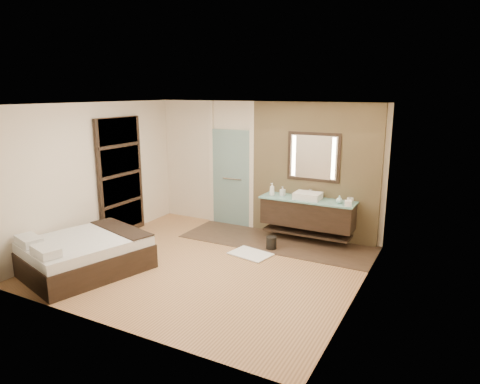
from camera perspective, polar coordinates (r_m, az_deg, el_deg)
The scene contains 15 objects.
floor at distance 7.44m, azimuth -4.29°, elevation -9.65°, with size 5.00×5.00×0.00m, color #8F5F3C.
tile_strip at distance 8.51m, azimuth 4.93°, elevation -6.61°, with size 3.80×1.30×0.01m, color #39271F.
stone_wall at distance 8.54m, azimuth 9.80°, elevation 2.67°, with size 2.60×0.08×2.70m, color tan.
vanity at distance 8.45m, azimuth 8.98°, elevation -2.78°, with size 1.85×0.55×0.88m.
mirror_unit at distance 8.44m, azimuth 9.77°, elevation 4.62°, with size 1.06×0.04×0.96m.
frosted_door at distance 9.30m, azimuth -1.16°, elevation 2.44°, with size 1.10×0.12×2.70m.
shoji_partition at distance 8.99m, azimuth -15.61°, elevation 1.99°, with size 0.06×1.20×2.40m.
bed at distance 7.52m, azimuth -20.01°, elevation -7.82°, with size 1.91×2.16×0.70m.
bath_mat at distance 7.84m, azimuth 1.42°, elevation -8.25°, with size 0.72×0.50×0.02m, color white.
waste_bin at distance 8.09m, azimuth 4.20°, elevation -6.79°, with size 0.19×0.19×0.24m, color black.
tissue_box at distance 7.99m, azimuth 14.23°, elevation -1.49°, with size 0.12×0.12×0.10m, color white.
soap_bottle_a at distance 8.55m, azimuth 4.29°, elevation 0.38°, with size 0.10×0.10×0.25m, color white.
soap_bottle_b at distance 8.57m, azimuth 5.70°, elevation 0.14°, with size 0.08×0.08×0.18m, color #B2B2B2.
soap_bottle_c at distance 8.17m, azimuth 13.10°, elevation -0.94°, with size 0.11×0.11×0.14m, color #B9E9E8.
cup at distance 8.23m, azimuth 14.48°, elevation -1.07°, with size 0.12×0.12×0.10m, color silver.
Camera 1 is at (3.67, -5.79, 2.90)m, focal length 32.00 mm.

